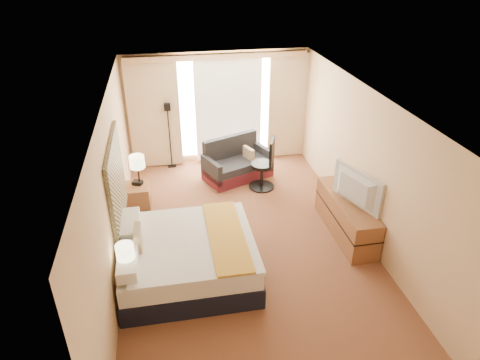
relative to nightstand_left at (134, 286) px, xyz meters
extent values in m
cube|color=maroon|center=(1.87, 1.05, -0.28)|extent=(4.20, 7.00, 0.02)
cube|color=white|center=(1.87, 1.05, 2.33)|extent=(4.20, 7.00, 0.02)
cube|color=#D8B584|center=(1.87, 4.55, 1.02)|extent=(4.20, 0.02, 2.60)
cube|color=#D8B584|center=(1.87, -2.45, 1.02)|extent=(4.20, 0.02, 2.60)
cube|color=#D8B584|center=(-0.23, 1.05, 1.02)|extent=(0.02, 7.00, 2.60)
cube|color=#D8B584|center=(3.97, 1.05, 1.02)|extent=(0.02, 7.00, 2.60)
cube|color=black|center=(-0.19, 1.25, 1.01)|extent=(0.06, 1.85, 1.50)
cube|color=brown|center=(0.00, 0.00, 0.00)|extent=(0.45, 0.52, 0.55)
cube|color=brown|center=(0.00, 2.50, 0.00)|extent=(0.45, 0.52, 0.55)
cube|color=brown|center=(3.70, 1.05, 0.07)|extent=(0.50, 1.80, 0.70)
cube|color=white|center=(2.12, 4.52, 1.04)|extent=(2.30, 0.02, 2.30)
cube|color=beige|center=(0.42, 4.43, 0.99)|extent=(1.15, 0.09, 2.50)
cube|color=beige|center=(3.52, 4.43, 0.99)|extent=(0.90, 0.09, 2.50)
cube|color=white|center=(2.12, 4.48, 0.99)|extent=(1.55, 0.04, 2.50)
cube|color=#D8B584|center=(1.87, 4.39, 2.25)|extent=(4.00, 0.16, 0.12)
cube|color=black|center=(0.82, 0.40, -0.10)|extent=(2.04, 1.85, 0.34)
cube|color=white|center=(0.82, 0.40, 0.21)|extent=(1.99, 1.80, 0.29)
cube|color=white|center=(0.90, 0.40, 0.38)|extent=(1.87, 1.87, 0.07)
cube|color=gold|center=(1.42, 0.40, 0.43)|extent=(0.53, 1.87, 0.04)
cube|color=white|center=(-0.03, -0.05, 0.50)|extent=(0.27, 0.76, 0.18)
cube|color=white|center=(-0.03, 0.85, 0.50)|extent=(0.27, 0.76, 0.18)
cube|color=beige|center=(0.11, 0.40, 0.54)|extent=(0.10, 0.41, 0.35)
cube|color=#5A1923|center=(2.16, 3.50, -0.15)|extent=(1.64, 1.28, 0.26)
cube|color=#28292D|center=(2.18, 3.45, 0.07)|extent=(1.48, 1.09, 0.17)
cube|color=#28292D|center=(2.04, 3.79, 0.35)|extent=(1.30, 0.65, 0.57)
cube|color=#28292D|center=(1.54, 3.24, 0.10)|extent=(0.40, 0.76, 0.47)
cube|color=#28292D|center=(2.78, 3.76, 0.10)|extent=(0.40, 0.76, 0.47)
cube|color=beige|center=(2.42, 3.55, 0.24)|extent=(0.22, 0.37, 0.33)
cube|color=black|center=(0.72, 4.35, -0.26)|extent=(0.20, 0.20, 0.02)
cylinder|color=black|center=(0.72, 4.35, 0.44)|extent=(0.03, 0.03, 1.39)
cube|color=black|center=(0.72, 4.35, 1.20)|extent=(0.14, 0.14, 0.16)
cylinder|color=black|center=(2.59, 2.96, -0.26)|extent=(0.55, 0.55, 0.03)
cylinder|color=black|center=(2.59, 2.96, 0.01)|extent=(0.07, 0.07, 0.49)
cylinder|color=black|center=(2.59, 2.96, 0.26)|extent=(0.48, 0.48, 0.08)
cube|color=black|center=(2.77, 2.89, 0.58)|extent=(0.22, 0.43, 0.55)
cube|color=black|center=(-0.04, -0.08, 0.29)|extent=(0.09, 0.09, 0.04)
cylinder|color=black|center=(-0.04, -0.08, 0.47)|extent=(0.03, 0.03, 0.31)
cylinder|color=#FFF5BF|center=(-0.04, -0.08, 0.70)|extent=(0.25, 0.25, 0.21)
cube|color=black|center=(0.06, 2.58, 0.30)|extent=(0.10, 0.10, 0.04)
cylinder|color=black|center=(0.06, 2.58, 0.49)|extent=(0.03, 0.03, 0.36)
cylinder|color=#FFF5BF|center=(0.06, 2.58, 0.75)|extent=(0.29, 0.29, 0.24)
cube|color=#9ACFEE|center=(0.02, 0.03, 0.33)|extent=(0.14, 0.14, 0.12)
cube|color=black|center=(0.02, 2.57, 0.31)|extent=(0.22, 0.20, 0.07)
imported|color=black|center=(3.65, 0.88, 0.74)|extent=(0.50, 1.09, 0.64)
camera|label=1|loc=(0.66, -4.90, 4.34)|focal=32.00mm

